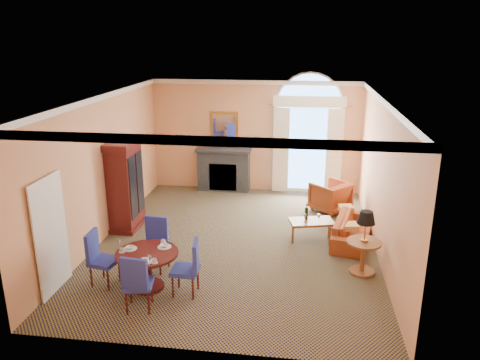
# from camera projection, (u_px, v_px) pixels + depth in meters

# --- Properties ---
(ground) EXTENTS (7.50, 7.50, 0.00)m
(ground) POSITION_uv_depth(u_px,v_px,m) (237.00, 242.00, 10.40)
(ground) COLOR #13143E
(ground) RESTS_ON ground
(room_envelope) EXTENTS (6.04, 7.52, 3.45)m
(room_envelope) POSITION_uv_depth(u_px,v_px,m) (240.00, 125.00, 10.28)
(room_envelope) COLOR #F1A773
(room_envelope) RESTS_ON ground
(armoire) EXTENTS (0.60, 1.07, 2.11)m
(armoire) POSITION_uv_depth(u_px,v_px,m) (125.00, 186.00, 10.95)
(armoire) COLOR #3F0F0E
(armoire) RESTS_ON ground
(dining_table) EXTENTS (1.13, 1.13, 0.91)m
(dining_table) POSITION_uv_depth(u_px,v_px,m) (147.00, 262.00, 8.40)
(dining_table) COLOR #3F0F0E
(dining_table) RESTS_ON ground
(dining_chair_north) EXTENTS (0.53, 0.54, 1.04)m
(dining_chair_north) POSITION_uv_depth(u_px,v_px,m) (156.00, 240.00, 9.14)
(dining_chair_north) COLOR #262F95
(dining_chair_north) RESTS_ON ground
(dining_chair_south) EXTENTS (0.53, 0.53, 1.04)m
(dining_chair_south) POSITION_uv_depth(u_px,v_px,m) (137.00, 280.00, 7.64)
(dining_chair_south) COLOR #262F95
(dining_chair_south) RESTS_ON ground
(dining_chair_east) EXTENTS (0.51, 0.50, 1.04)m
(dining_chair_east) POSITION_uv_depth(u_px,v_px,m) (190.00, 264.00, 8.17)
(dining_chair_east) COLOR #262F95
(dining_chair_east) RESTS_ON ground
(dining_chair_west) EXTENTS (0.55, 0.55, 1.04)m
(dining_chair_west) POSITION_uv_depth(u_px,v_px,m) (98.00, 255.00, 8.51)
(dining_chair_west) COLOR #262F95
(dining_chair_west) RESTS_ON ground
(sofa) EXTENTS (1.12, 1.96, 0.54)m
(sofa) POSITION_uv_depth(u_px,v_px,m) (353.00, 230.00, 10.40)
(sofa) COLOR #A0421D
(sofa) RESTS_ON ground
(armchair) EXTENTS (1.20, 1.20, 0.78)m
(armchair) POSITION_uv_depth(u_px,v_px,m) (330.00, 196.00, 12.14)
(armchair) COLOR #A0421D
(armchair) RESTS_ON ground
(coffee_table) EXTENTS (1.06, 0.75, 0.85)m
(coffee_table) POSITION_uv_depth(u_px,v_px,m) (311.00, 222.00, 10.35)
(coffee_table) COLOR brown
(coffee_table) RESTS_ON ground
(side_table) EXTENTS (0.66, 0.66, 1.25)m
(side_table) POSITION_uv_depth(u_px,v_px,m) (365.00, 236.00, 8.87)
(side_table) COLOR brown
(side_table) RESTS_ON ground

